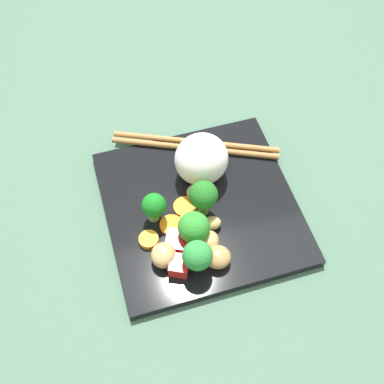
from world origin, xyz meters
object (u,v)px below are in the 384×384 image
object	(u,v)px
rice_mound	(201,159)
broccoli_floret_2	(154,206)
chopstick_pair	(195,145)
carrot_slice_1	(149,240)
square_plate	(201,207)

from	to	relation	value
rice_mound	broccoli_floret_2	size ratio (longest dim) A/B	1.53
rice_mound	chopstick_pair	size ratio (longest dim) A/B	0.32
carrot_slice_1	chopstick_pair	size ratio (longest dim) A/B	0.11
square_plate	carrot_slice_1	bearing A→B (deg)	-153.82
broccoli_floret_2	chopstick_pair	bearing A→B (deg)	52.88
square_plate	chopstick_pair	size ratio (longest dim) A/B	1.07
broccoli_floret_2	carrot_slice_1	size ratio (longest dim) A/B	1.89
square_plate	carrot_slice_1	size ratio (longest dim) A/B	9.84
square_plate	rice_mound	bearing A→B (deg)	76.00
broccoli_floret_2	chopstick_pair	distance (cm)	13.10
rice_mound	chopstick_pair	distance (cm)	5.68
square_plate	rice_mound	xyz separation A→B (cm)	(1.19, 4.79, 4.06)
carrot_slice_1	chopstick_pair	distance (cm)	16.23
broccoli_floret_2	carrot_slice_1	bearing A→B (deg)	-114.62
square_plate	carrot_slice_1	xyz separation A→B (cm)	(-7.66, -3.77, 1.01)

